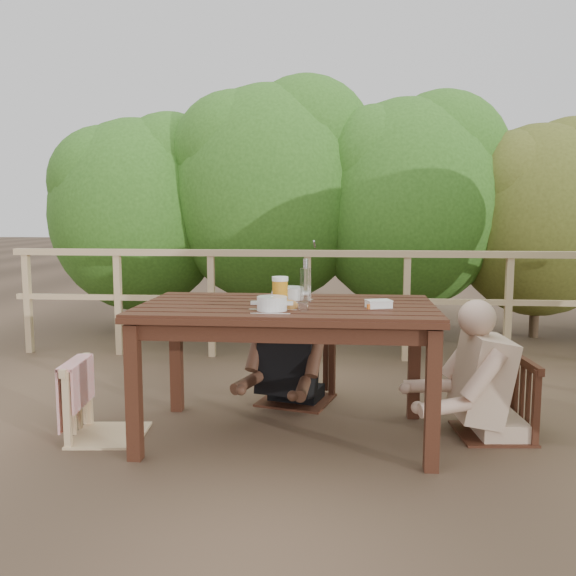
# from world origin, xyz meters

# --- Properties ---
(ground) EXTENTS (60.00, 60.00, 0.00)m
(ground) POSITION_xyz_m (0.00, 0.00, 0.00)
(ground) COLOR brown
(ground) RESTS_ON ground
(table) EXTENTS (1.72, 0.97, 0.80)m
(table) POSITION_xyz_m (0.00, 0.00, 0.40)
(table) COLOR #351A10
(table) RESTS_ON ground
(chair_left) EXTENTS (0.48, 0.48, 0.88)m
(chair_left) POSITION_xyz_m (-1.07, -0.10, 0.44)
(chair_left) COLOR tan
(chair_left) RESTS_ON ground
(chair_far) EXTENTS (0.59, 0.59, 0.97)m
(chair_far) POSITION_xyz_m (-0.00, 0.70, 0.48)
(chair_far) COLOR #351A10
(chair_far) RESTS_ON ground
(chair_right) EXTENTS (0.48, 0.48, 0.88)m
(chair_right) POSITION_xyz_m (1.24, 0.15, 0.44)
(chair_right) COLOR #351A10
(chair_right) RESTS_ON ground
(woman) EXTENTS (0.65, 0.74, 1.26)m
(woman) POSITION_xyz_m (-0.00, 0.72, 0.63)
(woman) COLOR black
(woman) RESTS_ON ground
(diner_right) EXTENTS (0.73, 0.61, 1.37)m
(diner_right) POSITION_xyz_m (1.27, 0.15, 0.68)
(diner_right) COLOR tan
(diner_right) RESTS_ON ground
(railing) EXTENTS (5.60, 0.10, 1.01)m
(railing) POSITION_xyz_m (0.00, 2.00, 0.51)
(railing) COLOR tan
(railing) RESTS_ON ground
(hedge_row) EXTENTS (6.60, 1.60, 3.80)m
(hedge_row) POSITION_xyz_m (0.40, 3.20, 1.90)
(hedge_row) COLOR #2F5C1B
(hedge_row) RESTS_ON ground
(soup_near) EXTENTS (0.28, 0.28, 0.09)m
(soup_near) POSITION_xyz_m (-0.06, -0.25, 0.84)
(soup_near) COLOR white
(soup_near) RESTS_ON table
(soup_far) EXTENTS (0.28, 0.28, 0.09)m
(soup_far) POSITION_xyz_m (0.00, 0.19, 0.84)
(soup_far) COLOR white
(soup_far) RESTS_ON table
(bread_roll) EXTENTS (0.11, 0.09, 0.07)m
(bread_roll) POSITION_xyz_m (0.02, -0.17, 0.83)
(bread_roll) COLOR #A46C38
(bread_roll) RESTS_ON table
(beer_glass) EXTENTS (0.09, 0.09, 0.18)m
(beer_glass) POSITION_xyz_m (-0.04, -0.05, 0.89)
(beer_glass) COLOR orange
(beer_glass) RESTS_ON table
(bottle) EXTENTS (0.07, 0.07, 0.28)m
(bottle) POSITION_xyz_m (0.10, 0.07, 0.93)
(bottle) COLOR white
(bottle) RESTS_ON table
(tumbler) EXTENTS (0.06, 0.06, 0.07)m
(tumbler) POSITION_xyz_m (0.11, -0.25, 0.83)
(tumbler) COLOR white
(tumbler) RESTS_ON table
(butter_tub) EXTENTS (0.16, 0.14, 0.06)m
(butter_tub) POSITION_xyz_m (0.53, -0.09, 0.83)
(butter_tub) COLOR white
(butter_tub) RESTS_ON table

